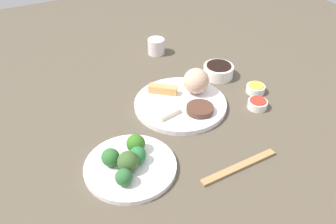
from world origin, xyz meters
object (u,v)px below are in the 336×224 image
Objects in this scene: sauce_ramekin_hot_mustard at (255,89)px; teacup at (156,46)px; sauce_ramekin_sweet_and_sour at (257,104)px; broccoli_plate at (130,167)px; chopsticks_pair at (239,167)px; main_plate at (181,104)px; soy_sauce_bowl at (218,71)px.

sauce_ramekin_hot_mustard is 0.95× the size of teacup.
broccoli_plate is at bearing -81.39° from sauce_ramekin_sweet_and_sour.
chopsticks_pair is at bearing -43.66° from sauce_ramekin_hot_mustard.
main_plate is at bearing 126.91° from broccoli_plate.
sauce_ramekin_sweet_and_sour is at bearing 98.61° from broccoli_plate.
sauce_ramekin_hot_mustard is 0.09m from sauce_ramekin_sweet_and_sour.
sauce_ramekin_hot_mustard is at bearing 146.59° from sauce_ramekin_sweet_and_sour.
teacup is at bearing -155.25° from sauce_ramekin_hot_mustard.
teacup reaches higher than chopsticks_pair.
sauce_ramekin_hot_mustard is at bearing 24.75° from teacup.
soy_sauce_bowl is 0.21m from sauce_ramekin_sweet_and_sour.
sauce_ramekin_sweet_and_sour is (0.11, 0.21, 0.00)m from main_plate.
sauce_ramekin_hot_mustard and sauce_ramekin_sweet_and_sour have the same top height.
teacup reaches higher than sauce_ramekin_sweet_and_sour.
broccoli_plate is at bearing -115.88° from chopsticks_pair.
soy_sauce_bowl is 0.15m from sauce_ramekin_hot_mustard.
main_plate is 0.30m from broccoli_plate.
chopsticks_pair is at bearing 64.12° from broccoli_plate.
main_plate is at bearing -99.15° from sauce_ramekin_hot_mustard.
broccoli_plate is at bearing -74.28° from sauce_ramekin_hot_mustard.
broccoli_plate is at bearing -53.09° from main_plate.
broccoli_plate is at bearing -31.20° from teacup.
soy_sauce_bowl is at bearing 122.23° from broccoli_plate.
sauce_ramekin_sweet_and_sour is (-0.07, 0.45, 0.00)m from broccoli_plate.
teacup is (-0.39, -0.18, 0.02)m from sauce_ramekin_hot_mustard.
sauce_ramekin_sweet_and_sour is (0.07, -0.05, 0.00)m from sauce_ramekin_hot_mustard.
teacup reaches higher than broccoli_plate.
chopsticks_pair is at bearing -25.77° from soy_sauce_bowl.
main_plate is 0.26m from sauce_ramekin_hot_mustard.
soy_sauce_bowl reaches higher than sauce_ramekin_sweet_and_sour.
broccoli_plate is 3.87× the size of sauce_ramekin_sweet_and_sour.
soy_sauce_bowl reaches higher than sauce_ramekin_hot_mustard.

